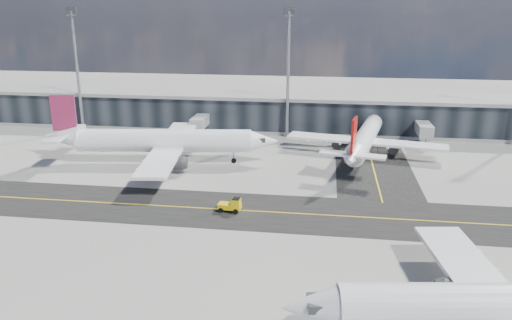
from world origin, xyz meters
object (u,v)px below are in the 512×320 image
object	(u,v)px
airliner_af	(161,141)
airliner_redtail	(365,139)
baggage_tug	(232,205)
service_van	(416,143)

from	to	relation	value
airliner_af	airliner_redtail	xyz separation A→B (m)	(39.05, 9.63, -0.67)
airliner_af	airliner_redtail	distance (m)	40.23
baggage_tug	service_van	xyz separation A→B (m)	(32.85, 40.65, -0.29)
airliner_redtail	service_van	distance (m)	15.24
airliner_redtail	service_van	xyz separation A→B (m)	(11.67, 9.36, -2.92)
airliner_redtail	baggage_tug	bearing A→B (deg)	-112.65
airliner_af	baggage_tug	xyz separation A→B (m)	(17.88, -21.66, -3.30)
service_van	airliner_af	bearing A→B (deg)	164.49
baggage_tug	airliner_redtail	bearing A→B (deg)	150.07
airliner_af	baggage_tug	bearing A→B (deg)	32.59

